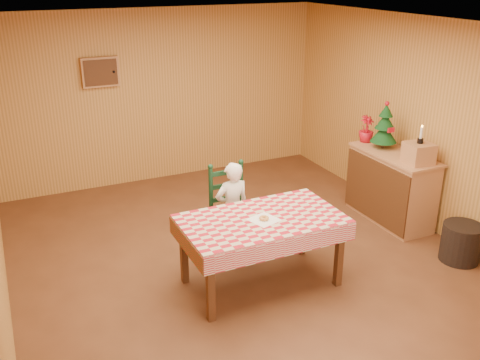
# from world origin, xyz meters

# --- Properties ---
(ground) EXTENTS (6.00, 6.00, 0.00)m
(ground) POSITION_xyz_m (0.00, 0.00, 0.00)
(ground) COLOR brown
(ground) RESTS_ON ground
(cabin_walls) EXTENTS (5.10, 6.05, 2.65)m
(cabin_walls) POSITION_xyz_m (-0.00, 0.53, 1.83)
(cabin_walls) COLOR #C89148
(cabin_walls) RESTS_ON ground
(dining_table) EXTENTS (1.66, 0.96, 0.77)m
(dining_table) POSITION_xyz_m (-0.05, -0.42, 0.69)
(dining_table) COLOR #4F2B15
(dining_table) RESTS_ON ground
(ladder_chair) EXTENTS (0.44, 0.40, 1.08)m
(ladder_chair) POSITION_xyz_m (-0.05, 0.36, 0.50)
(ladder_chair) COLOR black
(ladder_chair) RESTS_ON ground
(seated_child) EXTENTS (0.41, 0.27, 1.12)m
(seated_child) POSITION_xyz_m (-0.05, 0.31, 0.56)
(seated_child) COLOR white
(seated_child) RESTS_ON ground
(napkin) EXTENTS (0.32, 0.32, 0.00)m
(napkin) POSITION_xyz_m (-0.05, -0.47, 0.77)
(napkin) COLOR white
(napkin) RESTS_ON dining_table
(donut) EXTENTS (0.13, 0.13, 0.03)m
(donut) POSITION_xyz_m (-0.05, -0.47, 0.79)
(donut) COLOR #D4944C
(donut) RESTS_ON napkin
(shelf_unit) EXTENTS (0.54, 1.24, 0.93)m
(shelf_unit) POSITION_xyz_m (2.19, 0.24, 0.47)
(shelf_unit) COLOR tan
(shelf_unit) RESTS_ON ground
(crate) EXTENTS (0.33, 0.33, 0.25)m
(crate) POSITION_xyz_m (2.20, -0.16, 1.06)
(crate) COLOR tan
(crate) RESTS_ON shelf_unit
(christmas_tree) EXTENTS (0.34, 0.34, 0.62)m
(christmas_tree) POSITION_xyz_m (2.20, 0.49, 1.21)
(christmas_tree) COLOR #4F2B15
(christmas_tree) RESTS_ON shelf_unit
(flower_arrangement) EXTENTS (0.22, 0.22, 0.36)m
(flower_arrangement) POSITION_xyz_m (2.15, 0.79, 1.11)
(flower_arrangement) COLOR #B31020
(flower_arrangement) RESTS_ON shelf_unit
(candle_set) EXTENTS (0.07, 0.07, 0.22)m
(candle_set) POSITION_xyz_m (2.20, -0.16, 1.24)
(candle_set) COLOR black
(candle_set) RESTS_ON crate
(storage_bin) EXTENTS (0.57, 0.57, 0.44)m
(storage_bin) POSITION_xyz_m (2.23, -0.96, 0.22)
(storage_bin) COLOR black
(storage_bin) RESTS_ON ground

